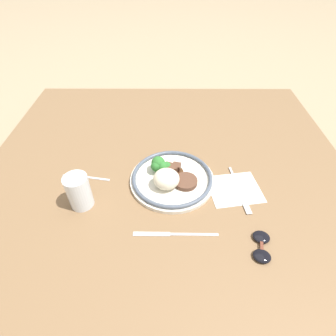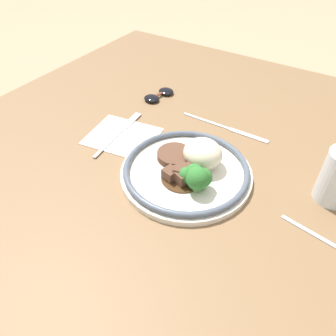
% 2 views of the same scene
% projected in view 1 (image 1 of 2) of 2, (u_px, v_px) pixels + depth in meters
% --- Properties ---
extents(ground_plane, '(8.00, 8.00, 0.00)m').
position_uv_depth(ground_plane, '(167.00, 186.00, 0.85)').
color(ground_plane, '#998466').
extents(dining_table, '(1.20, 1.25, 0.03)m').
position_uv_depth(dining_table, '(167.00, 182.00, 0.84)').
color(dining_table, brown).
rests_on(dining_table, ground).
extents(napkin, '(0.17, 0.15, 0.00)m').
position_uv_depth(napkin, '(235.00, 189.00, 0.79)').
color(napkin, white).
rests_on(napkin, dining_table).
extents(plate, '(0.26, 0.26, 0.07)m').
position_uv_depth(plate, '(170.00, 177.00, 0.80)').
color(plate, silver).
rests_on(plate, dining_table).
extents(juice_glass, '(0.07, 0.07, 0.10)m').
position_uv_depth(juice_glass, '(79.00, 193.00, 0.72)').
color(juice_glass, '#F4AD19').
rests_on(juice_glass, dining_table).
extents(fork, '(0.03, 0.19, 0.00)m').
position_uv_depth(fork, '(241.00, 193.00, 0.77)').
color(fork, silver).
rests_on(fork, napkin).
extents(knife, '(0.22, 0.01, 0.00)m').
position_uv_depth(knife, '(172.00, 234.00, 0.67)').
color(knife, silver).
rests_on(knife, dining_table).
extents(spoon, '(0.15, 0.04, 0.01)m').
position_uv_depth(spoon, '(76.00, 177.00, 0.83)').
color(spoon, silver).
rests_on(spoon, dining_table).
extents(sunglasses, '(0.06, 0.10, 0.01)m').
position_uv_depth(sunglasses, '(262.00, 246.00, 0.64)').
color(sunglasses, black).
rests_on(sunglasses, dining_table).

